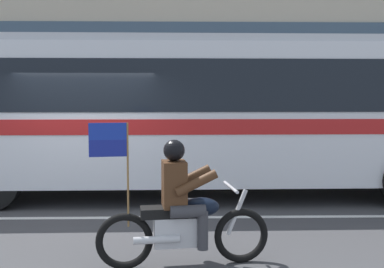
{
  "coord_description": "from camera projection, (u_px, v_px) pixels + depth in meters",
  "views": [
    {
      "loc": [
        1.75,
        -8.33,
        2.09
      ],
      "look_at": [
        1.91,
        -1.02,
        1.48
      ],
      "focal_mm": 42.78,
      "sensor_mm": 36.0,
      "label": 1
    }
  ],
  "objects": [
    {
      "name": "ground_plane",
      "position": [
        87.0,
        209.0,
        8.43
      ],
      "size": [
        60.0,
        60.0,
        0.0
      ],
      "primitive_type": "plane",
      "color": "#3D3D3F"
    },
    {
      "name": "sidewalk_curb",
      "position": [
        123.0,
        164.0,
        13.51
      ],
      "size": [
        28.0,
        3.8,
        0.15
      ],
      "primitive_type": "cube",
      "color": "#A39E93",
      "rests_on": "ground_plane"
    },
    {
      "name": "lane_center_stripe",
      "position": [
        80.0,
        218.0,
        7.84
      ],
      "size": [
        26.6,
        0.14,
        0.01
      ],
      "primitive_type": "cube",
      "color": "silver",
      "rests_on": "ground_plane"
    },
    {
      "name": "transit_bus",
      "position": [
        211.0,
        106.0,
        9.52
      ],
      "size": [
        13.23,
        2.76,
        3.22
      ],
      "color": "silver",
      "rests_on": "ground_plane"
    },
    {
      "name": "motorcycle_with_rider",
      "position": [
        182.0,
        213.0,
        5.58
      ],
      "size": [
        2.18,
        0.69,
        1.78
      ],
      "color": "black",
      "rests_on": "ground_plane"
    },
    {
      "name": "fire_hydrant",
      "position": [
        214.0,
        156.0,
        12.06
      ],
      "size": [
        0.22,
        0.3,
        0.75
      ],
      "color": "gold",
      "rests_on": "sidewalk_curb"
    }
  ]
}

